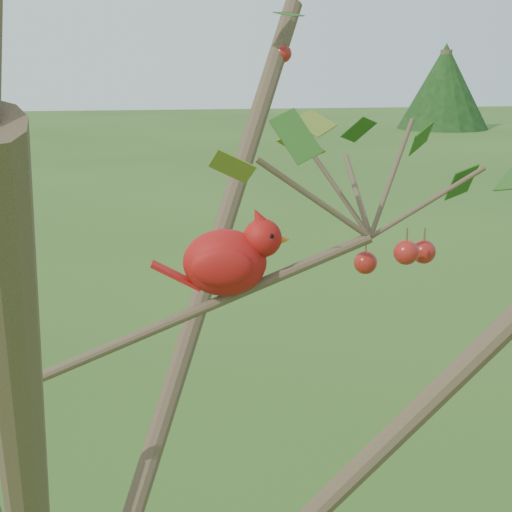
% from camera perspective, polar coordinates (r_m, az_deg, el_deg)
% --- Properties ---
extents(crabapple_tree, '(2.35, 2.05, 2.95)m').
position_cam_1_polar(crabapple_tree, '(1.17, -15.86, -4.17)').
color(crabapple_tree, '#423023').
rests_on(crabapple_tree, ground).
extents(cardinal, '(0.22, 0.12, 0.16)m').
position_cam_1_polar(cardinal, '(1.25, -1.94, -0.21)').
color(cardinal, '#A50E12').
rests_on(cardinal, ground).
extents(distant_trees, '(45.57, 10.58, 3.09)m').
position_cam_1_polar(distant_trees, '(25.00, -3.96, 11.46)').
color(distant_trees, '#423023').
rests_on(distant_trees, ground).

